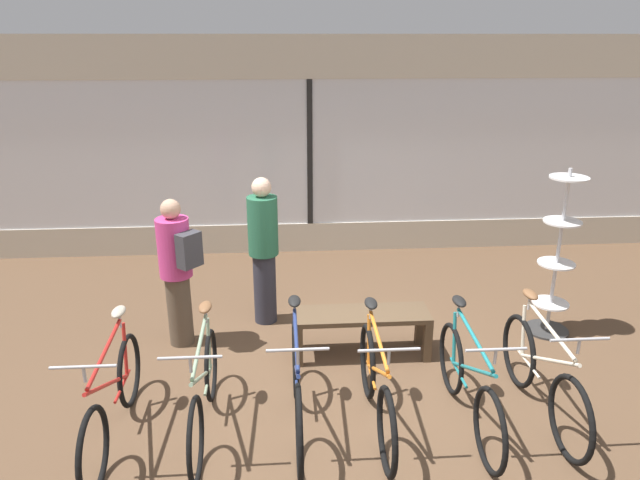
% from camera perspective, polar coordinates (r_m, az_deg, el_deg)
% --- Properties ---
extents(ground_plane, '(24.00, 24.00, 0.00)m').
position_cam_1_polar(ground_plane, '(5.54, 1.24, -15.25)').
color(ground_plane, brown).
extents(shop_back_wall, '(12.00, 0.08, 3.20)m').
position_cam_1_polar(shop_back_wall, '(8.51, -1.04, 9.35)').
color(shop_back_wall, beige).
rests_on(shop_back_wall, ground_plane).
extents(bicycle_far_left, '(0.46, 1.73, 1.01)m').
position_cam_1_polar(bicycle_far_left, '(5.11, -19.98, -14.83)').
color(bicycle_far_left, black).
rests_on(bicycle_far_left, ground_plane).
extents(bicycle_left, '(0.46, 1.69, 1.01)m').
position_cam_1_polar(bicycle_left, '(5.00, -11.53, -14.68)').
color(bicycle_left, black).
rests_on(bicycle_left, ground_plane).
extents(bicycle_center_left, '(0.46, 1.75, 1.04)m').
position_cam_1_polar(bicycle_center_left, '(4.94, -2.33, -14.42)').
color(bicycle_center_left, black).
rests_on(bicycle_center_left, ground_plane).
extents(bicycle_center_right, '(0.46, 1.68, 1.03)m').
position_cam_1_polar(bicycle_center_right, '(4.98, 5.64, -14.49)').
color(bicycle_center_right, black).
rests_on(bicycle_center_right, ground_plane).
extents(bicycle_right, '(0.46, 1.70, 1.02)m').
position_cam_1_polar(bicycle_right, '(5.15, 14.61, -13.85)').
color(bicycle_right, black).
rests_on(bicycle_right, ground_plane).
extents(bicycle_far_right, '(0.46, 1.72, 1.03)m').
position_cam_1_polar(bicycle_far_right, '(5.44, 21.31, -12.61)').
color(bicycle_far_right, black).
rests_on(bicycle_far_right, ground_plane).
extents(accessory_rack, '(0.48, 0.48, 1.89)m').
position_cam_1_polar(accessory_rack, '(6.77, 22.50, -2.65)').
color(accessory_rack, '#333333').
rests_on(accessory_rack, ground_plane).
extents(display_bench, '(1.40, 0.44, 0.49)m').
position_cam_1_polar(display_bench, '(5.97, 4.19, -8.02)').
color(display_bench, brown).
rests_on(display_bench, ground_plane).
extents(customer_near_rack, '(0.48, 0.48, 1.73)m').
position_cam_1_polar(customer_near_rack, '(6.47, -5.67, -0.82)').
color(customer_near_rack, '#2D2D38').
rests_on(customer_near_rack, ground_plane).
extents(customer_by_window, '(0.55, 0.53, 1.63)m').
position_cam_1_polar(customer_by_window, '(6.15, -14.09, -2.82)').
color(customer_by_window, brown).
rests_on(customer_by_window, ground_plane).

